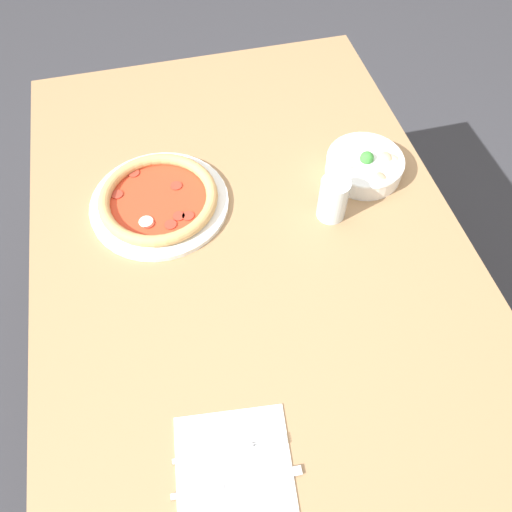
% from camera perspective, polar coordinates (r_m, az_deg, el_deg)
% --- Properties ---
extents(ground_plane, '(8.00, 8.00, 0.00)m').
position_cam_1_polar(ground_plane, '(1.70, -0.40, -12.85)').
color(ground_plane, '#333338').
extents(dining_table, '(1.36, 0.92, 0.72)m').
position_cam_1_polar(dining_table, '(1.14, -0.59, -1.25)').
color(dining_table, '#99724C').
rests_on(dining_table, ground_plane).
extents(pizza, '(0.31, 0.31, 0.04)m').
position_cam_1_polar(pizza, '(1.14, -11.04, 6.29)').
color(pizza, white).
rests_on(pizza, dining_table).
extents(bowl, '(0.18, 0.18, 0.07)m').
position_cam_1_polar(bowl, '(1.20, 12.33, 10.19)').
color(bowl, white).
rests_on(bowl, dining_table).
extents(napkin, '(0.21, 0.21, 0.00)m').
position_cam_1_polar(napkin, '(0.88, -2.53, -23.10)').
color(napkin, white).
rests_on(napkin, dining_table).
extents(fork, '(0.02, 0.19, 0.00)m').
position_cam_1_polar(fork, '(0.88, -3.11, -21.32)').
color(fork, silver).
rests_on(fork, napkin).
extents(knife, '(0.02, 0.21, 0.01)m').
position_cam_1_polar(knife, '(0.87, -2.83, -24.63)').
color(knife, silver).
rests_on(knife, napkin).
extents(glass, '(0.06, 0.06, 0.10)m').
position_cam_1_polar(glass, '(1.09, 8.81, 6.47)').
color(glass, silver).
rests_on(glass, dining_table).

